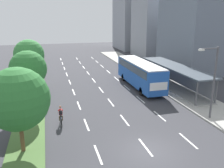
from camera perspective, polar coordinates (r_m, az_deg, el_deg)
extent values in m
plane|color=#38383D|center=(17.54, 8.71, -15.58)|extent=(140.00, 140.00, 0.00)
cube|color=#4C7038|center=(34.80, -18.02, 0.10)|extent=(2.60, 52.00, 0.12)
cube|color=#ADAAA3|center=(38.10, 9.30, 2.05)|extent=(4.50, 52.00, 0.15)
cube|color=white|center=(17.03, -3.35, -16.46)|extent=(0.14, 2.47, 0.01)
cube|color=white|center=(21.16, -6.14, -9.65)|extent=(0.14, 2.47, 0.01)
cube|color=white|center=(25.53, -7.93, -5.10)|extent=(0.14, 2.47, 0.01)
cube|color=white|center=(30.04, -9.18, -1.89)|extent=(0.14, 2.47, 0.01)
cube|color=white|center=(34.62, -10.09, 0.47)|extent=(0.14, 2.47, 0.01)
cube|color=white|center=(39.25, -10.79, 2.28)|extent=(0.14, 2.47, 0.01)
cube|color=white|center=(43.92, -11.34, 3.71)|extent=(0.14, 2.47, 0.01)
cube|color=white|center=(48.61, -11.79, 4.86)|extent=(0.14, 2.47, 0.01)
cube|color=white|center=(53.32, -12.16, 5.81)|extent=(0.14, 2.47, 0.01)
cube|color=white|center=(17.96, 8.00, -14.73)|extent=(0.14, 2.47, 0.01)
cube|color=white|center=(21.92, 3.02, -8.63)|extent=(0.14, 2.47, 0.01)
cube|color=white|center=(26.16, -0.30, -4.41)|extent=(0.14, 2.47, 0.01)
cube|color=white|center=(30.57, -2.65, -1.38)|extent=(0.14, 2.47, 0.01)
cube|color=white|center=(35.08, -4.40, 0.89)|extent=(0.14, 2.47, 0.01)
cube|color=white|center=(39.66, -5.75, 2.63)|extent=(0.14, 2.47, 0.01)
cube|color=white|center=(44.29, -6.82, 4.01)|extent=(0.14, 2.47, 0.01)
cube|color=white|center=(48.94, -7.69, 5.13)|extent=(0.14, 2.47, 0.01)
cube|color=white|center=(53.63, -8.41, 6.05)|extent=(0.14, 2.47, 0.01)
cube|color=white|center=(19.48, 17.75, -12.78)|extent=(0.14, 2.47, 0.01)
cube|color=white|center=(23.18, 11.33, -7.51)|extent=(0.14, 2.47, 0.01)
cube|color=white|center=(27.23, 6.84, -3.69)|extent=(0.14, 2.47, 0.01)
cube|color=white|center=(31.49, 3.57, -0.87)|extent=(0.14, 2.47, 0.01)
cube|color=white|center=(35.89, 1.09, 1.28)|extent=(0.14, 2.47, 0.01)
cube|color=white|center=(40.37, -0.85, 2.95)|extent=(0.14, 2.47, 0.01)
cube|color=white|center=(44.92, -2.40, 4.28)|extent=(0.14, 2.47, 0.01)
cube|color=white|center=(49.52, -3.66, 5.37)|extent=(0.14, 2.47, 0.01)
cube|color=white|center=(54.15, -4.72, 6.26)|extent=(0.14, 2.47, 0.01)
cube|color=gray|center=(32.07, 14.48, -0.68)|extent=(2.60, 13.75, 0.10)
cylinder|color=#56565B|center=(25.75, 19.64, -2.08)|extent=(0.16, 0.16, 2.60)
cylinder|color=#56565B|center=(36.95, 7.98, 4.02)|extent=(0.16, 0.16, 2.60)
cylinder|color=#56565B|center=(27.14, 23.74, -1.61)|extent=(0.16, 0.16, 2.60)
cylinder|color=#56565B|center=(37.94, 11.27, 4.18)|extent=(0.16, 0.16, 2.60)
cube|color=gray|center=(32.34, 16.56, 1.78)|extent=(0.10, 13.06, 2.34)
cube|color=#4C5660|center=(31.41, 14.83, 4.09)|extent=(2.90, 14.15, 0.16)
cube|color=#2356B2|center=(31.58, 6.65, 2.57)|extent=(2.50, 11.20, 2.80)
cube|color=#2D3D4C|center=(31.40, 6.70, 4.08)|extent=(2.54, 10.30, 0.90)
cube|color=#B7B7B7|center=(31.28, 6.74, 5.17)|extent=(2.45, 10.98, 0.12)
cube|color=#2D3D4C|center=(36.65, 3.39, 5.09)|extent=(2.25, 0.06, 1.54)
cube|color=white|center=(26.69, 11.13, -0.58)|extent=(2.12, 0.04, 0.90)
cylinder|color=black|center=(34.70, 2.76, 1.59)|extent=(0.30, 1.00, 1.00)
cylinder|color=black|center=(35.43, 6.14, 1.82)|extent=(0.30, 1.00, 1.00)
cylinder|color=black|center=(28.44, 7.11, -1.78)|extent=(0.30, 1.00, 1.00)
cylinder|color=black|center=(29.33, 11.09, -1.41)|extent=(0.30, 1.00, 1.00)
torus|color=black|center=(21.88, -12.18, -8.02)|extent=(0.06, 0.72, 0.72)
torus|color=black|center=(20.88, -11.98, -9.22)|extent=(0.06, 0.72, 0.72)
cylinder|color=#234C99|center=(21.27, -12.13, -7.92)|extent=(0.05, 0.94, 0.05)
cylinder|color=#234C99|center=(21.25, -12.08, -8.47)|extent=(0.05, 0.57, 0.42)
cylinder|color=#234C99|center=(21.07, -12.10, -8.08)|extent=(0.04, 0.04, 0.40)
cube|color=black|center=(20.99, -12.13, -7.58)|extent=(0.12, 0.24, 0.06)
cylinder|color=black|center=(21.62, -12.26, -6.74)|extent=(0.46, 0.04, 0.04)
cube|color=red|center=(21.03, -12.21, -6.57)|extent=(0.30, 0.36, 0.59)
cube|color=black|center=(20.88, -12.19, -6.68)|extent=(0.26, 0.26, 0.42)
sphere|color=#9E7051|center=(20.99, -12.30, -5.38)|extent=(0.20, 0.20, 0.20)
cylinder|color=brown|center=(21.16, -12.47, -7.62)|extent=(0.12, 0.42, 0.25)
cylinder|color=brown|center=(21.42, -12.46, -8.08)|extent=(0.10, 0.17, 0.41)
cylinder|color=brown|center=(21.16, -11.82, -7.57)|extent=(0.12, 0.42, 0.25)
cylinder|color=brown|center=(21.42, -11.81, -8.03)|extent=(0.10, 0.17, 0.41)
cylinder|color=red|center=(21.21, -12.72, -6.25)|extent=(0.09, 0.47, 0.28)
cylinder|color=red|center=(21.23, -11.80, -6.18)|extent=(0.09, 0.47, 0.28)
cylinder|color=brown|center=(17.73, -20.78, -11.61)|extent=(0.28, 0.28, 2.21)
sphere|color=#2D7533|center=(16.71, -21.68, -3.38)|extent=(4.22, 4.22, 4.22)
cylinder|color=brown|center=(24.30, -18.85, -2.95)|extent=(0.28, 0.28, 2.95)
sphere|color=#2D7533|center=(23.59, -19.46, 3.43)|extent=(3.44, 3.44, 3.44)
cylinder|color=brown|center=(31.29, -18.78, 1.40)|extent=(0.28, 0.28, 3.15)
sphere|color=#38843D|center=(30.73, -19.27, 6.70)|extent=(3.62, 3.62, 3.62)
cylinder|color=#4C4C51|center=(22.76, 23.19, 0.10)|extent=(0.18, 0.18, 6.50)
cylinder|color=#4C4C51|center=(21.69, 22.41, 7.84)|extent=(1.60, 0.12, 0.12)
cube|color=silver|center=(21.22, 20.66, 7.67)|extent=(0.44, 0.24, 0.16)
cube|color=slate|center=(43.22, 20.36, 14.69)|extent=(9.54, 11.76, 17.71)
cube|color=#8E939E|center=(56.77, 10.40, 13.58)|extent=(8.51, 9.62, 13.93)
cube|color=#8E939E|center=(69.46, 5.16, 18.98)|extent=(8.72, 11.77, 25.57)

